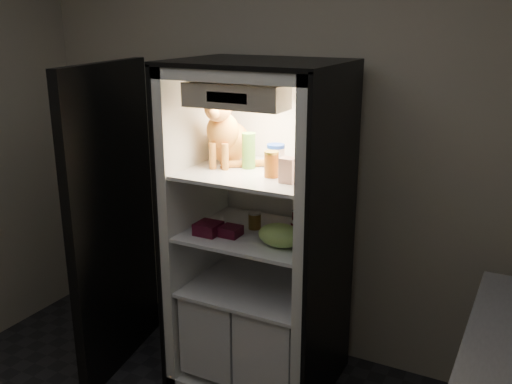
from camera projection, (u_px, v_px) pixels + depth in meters
room_shell at (69, 166)px, 1.85m from camera, size 3.60×3.60×3.60m
refrigerator at (261, 252)px, 3.27m from camera, size 0.90×0.72×1.88m
fridge_door at (113, 224)px, 3.36m from camera, size 0.21×0.87×1.85m
tabby_cat at (226, 135)px, 3.17m from camera, size 0.40×0.44×0.45m
parmesan_shaker at (249, 151)px, 3.11m from camera, size 0.08×0.08×0.20m
mayo_tub at (276, 157)px, 3.10m from camera, size 0.10×0.10×0.14m
salsa_jar at (271, 164)px, 2.94m from camera, size 0.08×0.08×0.14m
pepper_jar at (314, 151)px, 3.02m from camera, size 0.13×0.13×0.23m
cream_carton at (288, 170)px, 2.84m from camera, size 0.07×0.07×0.13m
soda_can_a at (298, 221)px, 3.15m from camera, size 0.07×0.07×0.13m
soda_can_b at (302, 228)px, 3.06m from camera, size 0.07×0.07×0.12m
soda_can_c at (296, 232)px, 3.02m from camera, size 0.06×0.06×0.11m
condiment_jar at (255, 220)px, 3.21m from camera, size 0.07×0.07×0.10m
grape_bag at (280, 235)px, 2.96m from camera, size 0.24×0.18×0.12m
berry_box_left at (208, 228)px, 3.13m from camera, size 0.13×0.13×0.07m
berry_box_right at (231, 231)px, 3.11m from camera, size 0.11×0.11×0.05m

